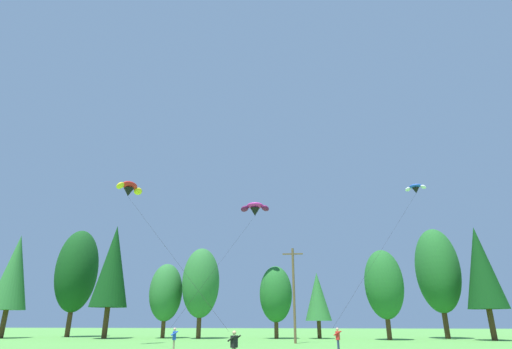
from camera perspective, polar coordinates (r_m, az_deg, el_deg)
The scene contains 17 objects.
treeline_tree_a at distance 64.95m, azimuth -31.47°, elevation -11.86°, with size 4.56×4.56×13.46m.
treeline_tree_b at distance 65.28m, azimuth -24.38°, elevation -12.48°, with size 5.84×5.84×14.95m.
treeline_tree_c at distance 58.17m, azimuth -19.92°, elevation -12.22°, with size 4.81×4.81×14.59m.
treeline_tree_d at distance 57.03m, azimuth -12.85°, elevation -16.19°, with size 4.37×4.37×9.50m.
treeline_tree_e at distance 54.83m, azimuth -7.95°, elevation -15.15°, with size 4.87×4.87×11.38m.
treeline_tree_f at distance 54.31m, azimuth 2.87°, elevation -16.79°, with size 4.23×4.23×9.00m.
treeline_tree_g at distance 55.33m, azimuth 8.85°, elevation -16.96°, with size 3.41×3.41×8.22m.
treeline_tree_h at distance 53.08m, azimuth 17.93°, elevation -14.78°, with size 4.65×4.65×10.56m.
treeline_tree_i at distance 59.77m, azimuth 24.67°, elevation -12.40°, with size 5.60×5.60×14.06m.
treeline_tree_j at distance 56.80m, azimuth 29.63°, elevation -11.49°, with size 4.52×4.52×13.28m.
utility_pole at distance 43.61m, azimuth 5.47°, elevation -16.42°, with size 2.20×0.26×9.57m.
kite_flyer_near at distance 32.35m, azimuth -11.69°, elevation -22.01°, with size 0.69×0.71×1.69m.
kite_flyer_mid at distance 23.13m, azimuth -3.17°, elevation -23.23°, with size 0.71×0.73×1.69m.
kite_flyer_far at distance 32.42m, azimuth 11.70°, elevation -22.00°, with size 0.67×0.69×1.69m.
parafoil_kite_high_magenta at distance 53.03m, azimuth -0.16°, elevation -4.94°, with size 6.17×20.77×15.51m.
parafoil_kite_mid_red_yellow at distance 43.65m, azimuth -17.79°, elevation -1.97°, with size 14.66×16.48×14.43m.
parafoil_kite_far_blue_white at distance 53.76m, azimuth 21.98°, elevation -1.87°, with size 13.91×17.76×16.80m.
Camera 1 is at (4.32, -2.60, 2.22)m, focal length 27.79 mm.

